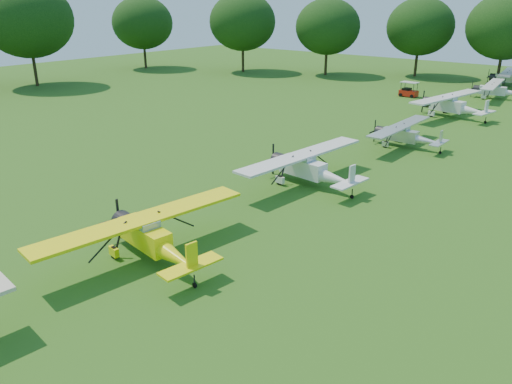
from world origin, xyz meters
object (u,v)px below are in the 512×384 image
aircraft_5 (452,104)px  golf_cart (408,92)px  aircraft_3 (309,167)px  aircraft_7 (512,77)px  aircraft_2 (151,235)px  aircraft_6 (497,89)px  aircraft_4 (406,134)px

aircraft_5 → golf_cart: size_ratio=5.32×
aircraft_5 → golf_cart: aircraft_5 is taller
aircraft_3 → aircraft_5: aircraft_5 is taller
aircraft_7 → aircraft_5: bearing=-96.6°
aircraft_7 → aircraft_2: bearing=-97.4°
golf_cart → aircraft_3: bearing=-73.9°
aircraft_6 → golf_cart: 10.81m
aircraft_4 → golf_cart: 24.62m
aircraft_3 → golf_cart: (-8.15, 35.72, -0.69)m
aircraft_5 → aircraft_7: (-0.27, 25.99, -0.11)m
golf_cart → aircraft_2: bearing=-77.5°
aircraft_2 → aircraft_6: size_ratio=1.08×
aircraft_6 → aircraft_2: bearing=-98.2°
aircraft_5 → aircraft_7: bearing=100.6°
aircraft_6 → golf_cart: (-9.30, -5.47, -0.57)m
aircraft_3 → aircraft_5: bearing=94.8°
aircraft_3 → aircraft_7: 53.03m
aircraft_2 → aircraft_4: size_ratio=1.13×
aircraft_2 → aircraft_7: aircraft_2 is taller
aircraft_3 → aircraft_7: size_ratio=1.02×
aircraft_5 → aircraft_7: size_ratio=1.08×
aircraft_4 → golf_cart: aircraft_4 is taller
aircraft_2 → golf_cart: (-8.02, 49.21, -0.66)m
aircraft_2 → aircraft_4: aircraft_2 is taller
golf_cart → aircraft_6: bearing=33.6°
aircraft_3 → aircraft_6: bearing=94.0°
aircraft_2 → aircraft_7: size_ratio=1.00×
aircraft_4 → aircraft_3: bearing=-95.4°
aircraft_2 → aircraft_4: (1.39, 26.46, -0.14)m
aircraft_5 → aircraft_7: 25.99m
aircraft_2 → aircraft_3: size_ratio=0.98×
aircraft_2 → aircraft_5: aircraft_5 is taller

